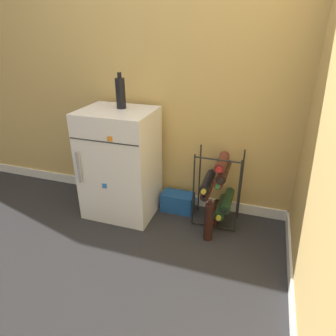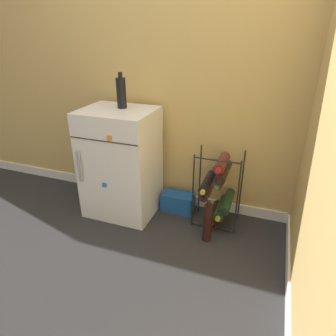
% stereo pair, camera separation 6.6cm
% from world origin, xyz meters
% --- Properties ---
extents(ground_plane, '(14.00, 14.00, 0.00)m').
position_xyz_m(ground_plane, '(0.00, 0.00, 0.00)').
color(ground_plane, '#28282B').
extents(wall_back, '(6.92, 0.07, 2.50)m').
position_xyz_m(wall_back, '(0.00, 0.67, 1.24)').
color(wall_back, tan).
rests_on(wall_back, ground_plane).
extents(mini_fridge, '(0.56, 0.48, 0.89)m').
position_xyz_m(mini_fridge, '(-0.40, 0.36, 0.44)').
color(mini_fridge, white).
rests_on(mini_fridge, ground_plane).
extents(wine_rack, '(0.35, 0.33, 0.61)m').
position_xyz_m(wine_rack, '(0.40, 0.45, 0.30)').
color(wine_rack, black).
rests_on(wine_rack, ground_plane).
extents(soda_box, '(0.27, 0.15, 0.16)m').
position_xyz_m(soda_box, '(0.05, 0.51, 0.08)').
color(soda_box, '#194C9E').
rests_on(soda_box, ground_plane).
extents(fridge_top_bottle, '(0.07, 0.07, 0.26)m').
position_xyz_m(fridge_top_bottle, '(-0.38, 0.42, 1.00)').
color(fridge_top_bottle, black).
rests_on(fridge_top_bottle, mini_fridge).
extents(loose_bottle_floor, '(0.07, 0.07, 0.34)m').
position_xyz_m(loose_bottle_floor, '(0.38, 0.20, 0.15)').
color(loose_bottle_floor, black).
rests_on(loose_bottle_floor, ground_plane).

